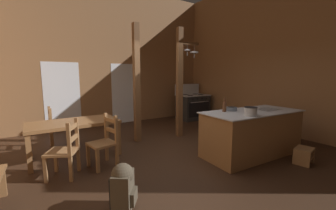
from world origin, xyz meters
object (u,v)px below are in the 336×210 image
bottle_tall_on_counter (224,106)px  stockpot_on_counter (250,111)px  backpack (123,185)px  dining_table (74,126)px  ladderback_chair_by_post (58,128)px  kitchen_island (251,133)px  stove_range (193,106)px  step_stool (304,154)px  ladderback_chair_at_table_end (105,142)px  ladderback_chair_near_window (65,150)px  mixing_bowl_on_counter (232,109)px

bottle_tall_on_counter → stockpot_on_counter: bearing=-82.1°
backpack → stockpot_on_counter: size_ratio=1.92×
dining_table → ladderback_chair_by_post: ladderback_chair_by_post is taller
kitchen_island → stove_range: size_ratio=1.68×
step_stool → ladderback_chair_at_table_end: size_ratio=0.43×
step_stool → ladderback_chair_near_window: (-3.85, 1.92, 0.27)m
kitchen_island → stockpot_on_counter: size_ratio=7.13×
ladderback_chair_near_window → stove_range: bearing=27.1°
ladderback_chair_by_post → ladderback_chair_at_table_end: same height
backpack → ladderback_chair_near_window: bearing=109.1°
kitchen_island → ladderback_chair_by_post: 4.34m
ladderback_chair_by_post → mixing_bowl_on_counter: 3.95m
ladderback_chair_at_table_end → bottle_tall_on_counter: bearing=-21.6°
stove_range → ladderback_chair_at_table_end: stove_range is taller
stove_range → dining_table: size_ratio=0.78×
backpack → ladderback_chair_by_post: bearing=97.4°
ladderback_chair_by_post → stockpot_on_counter: bearing=-46.5°
ladderback_chair_near_window → bottle_tall_on_counter: (2.87, -0.79, 0.60)m
step_stool → mixing_bowl_on_counter: size_ratio=1.88×
dining_table → backpack: 2.23m
step_stool → ladderback_chair_by_post: ladderback_chair_by_post is taller
mixing_bowl_on_counter → bottle_tall_on_counter: 0.24m
backpack → bottle_tall_on_counter: 2.58m
dining_table → ladderback_chair_at_table_end: (0.39, -0.78, -0.20)m
dining_table → kitchen_island: bearing=-31.7°
ladderback_chair_near_window → backpack: size_ratio=1.59×
ladderback_chair_by_post → bottle_tall_on_counter: size_ratio=3.22×
ladderback_chair_at_table_end → mixing_bowl_on_counter: size_ratio=4.39×
kitchen_island → ladderback_chair_at_table_end: (-2.74, 1.15, -0.01)m
stove_range → kitchen_island: bearing=-110.8°
stockpot_on_counter → kitchen_island: bearing=30.4°
kitchen_island → bottle_tall_on_counter: 0.84m
kitchen_island → ladderback_chair_at_table_end: ladderback_chair_at_table_end is taller
kitchen_island → ladderback_chair_by_post: size_ratio=2.33×
dining_table → stockpot_on_counter: (2.66, -2.21, 0.36)m
stockpot_on_counter → dining_table: bearing=140.3°
ladderback_chair_near_window → kitchen_island: bearing=-17.4°
step_stool → mixing_bowl_on_counter: mixing_bowl_on_counter is taller
kitchen_island → step_stool: kitchen_island is taller
dining_table → mixing_bowl_on_counter: 3.27m
ladderback_chair_at_table_end → bottle_tall_on_counter: size_ratio=3.22×
kitchen_island → dining_table: size_ratio=1.30×
stove_range → ladderback_chair_near_window: bearing=-152.9°
mixing_bowl_on_counter → stove_range: bearing=62.8°
stockpot_on_counter → mixing_bowl_on_counter: size_ratio=1.44×
kitchen_island → dining_table: kitchen_island is taller
kitchen_island → stove_range: bearing=69.2°
dining_table → ladderback_chair_at_table_end: 0.90m
stove_range → ladderback_chair_near_window: 5.33m
ladderback_chair_near_window → ladderback_chair_by_post: same height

